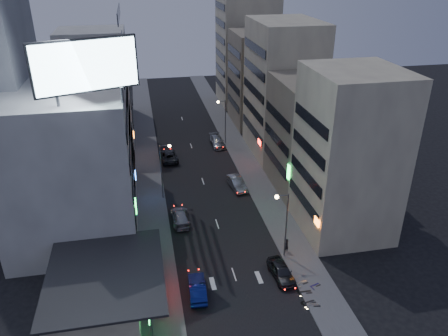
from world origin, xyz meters
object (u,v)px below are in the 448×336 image
object	(u,v)px
parked_car_right_mid	(237,183)
parked_car_left	(169,156)
road_car_blue	(197,288)
parked_car_right_near	(281,271)
parked_car_right_far	(217,141)
scooter_blue	(318,279)
scooter_black_b	(311,286)
scooter_silver_b	(306,276)
person	(286,245)
road_car_silver	(180,217)
scooter_black_a	(314,295)
scooter_silver_a	(320,299)

from	to	relation	value
parked_car_right_mid	parked_car_left	xyz separation A→B (m)	(-9.01, 11.77, -0.02)
road_car_blue	parked_car_left	bearing A→B (deg)	-86.42
parked_car_right_near	parked_car_right_far	distance (m)	36.69
parked_car_right_near	scooter_blue	size ratio (longest dim) A/B	2.84
scooter_black_b	scooter_silver_b	size ratio (longest dim) A/B	0.98
road_car_blue	person	world-z (taller)	person
road_car_silver	scooter_silver_b	bearing A→B (deg)	129.44
parked_car_right_mid	road_car_blue	bearing A→B (deg)	-120.29
road_car_silver	scooter_black_a	distance (m)	20.38
parked_car_right_near	scooter_silver_b	bearing A→B (deg)	-29.54
person	scooter_silver_a	size ratio (longest dim) A/B	0.93
parked_car_right_mid	scooter_silver_a	xyz separation A→B (m)	(2.70, -24.88, -0.13)
parked_car_left	scooter_silver_b	xyz separation A→B (m)	(11.62, -33.19, -0.13)
scooter_black_a	scooter_blue	distance (m)	2.67
road_car_blue	scooter_silver_a	world-z (taller)	road_car_blue
scooter_silver_a	scooter_blue	xyz separation A→B (m)	(1.05, 2.84, -0.07)
scooter_silver_a	scooter_blue	bearing A→B (deg)	-12.13
parked_car_right_near	road_car_silver	bearing A→B (deg)	121.26
parked_car_right_mid	parked_car_right_near	bearing A→B (deg)	-96.87
parked_car_left	scooter_silver_b	size ratio (longest dim) A/B	3.17
parked_car_right_mid	scooter_blue	size ratio (longest dim) A/B	3.00
parked_car_right_far	scooter_black_b	world-z (taller)	parked_car_right_far
person	road_car_blue	bearing A→B (deg)	-2.41
road_car_blue	person	distance (m)	12.03
parked_car_left	parked_car_right_far	world-z (taller)	parked_car_left
parked_car_right_far	scooter_silver_a	xyz separation A→B (m)	(2.61, -41.24, -0.10)
parked_car_right_near	scooter_black_a	bearing A→B (deg)	-66.82
parked_car_right_far	scooter_silver_b	bearing A→B (deg)	-87.42
scooter_black_a	scooter_silver_a	bearing A→B (deg)	-157.95
road_car_silver	scooter_silver_b	xyz separation A→B (m)	(11.74, -13.95, -0.10)
parked_car_right_mid	road_car_silver	xyz separation A→B (m)	(-9.12, -7.47, -0.05)
road_car_blue	parked_car_right_near	bearing A→B (deg)	-171.64
parked_car_left	scooter_black_b	world-z (taller)	parked_car_left
road_car_blue	road_car_silver	size ratio (longest dim) A/B	0.89
road_car_silver	scooter_silver_b	world-z (taller)	road_car_silver
parked_car_right_far	scooter_silver_a	size ratio (longest dim) A/B	2.91
parked_car_right_mid	parked_car_left	distance (m)	14.82
road_car_silver	parked_car_right_far	bearing A→B (deg)	-111.77
parked_car_right_far	parked_car_right_near	bearing A→B (deg)	-91.00
parked_car_right_far	road_car_silver	world-z (taller)	parked_car_right_far
scooter_blue	scooter_black_b	xyz separation A→B (m)	(-1.18, -0.92, 0.04)
parked_car_right_mid	parked_car_right_far	world-z (taller)	parked_car_right_mid
scooter_black_a	parked_car_left	bearing A→B (deg)	8.50
scooter_silver_a	person	bearing A→B (deg)	11.84
person	scooter_black_b	bearing A→B (deg)	67.45
parked_car_right_mid	person	world-z (taller)	person
scooter_blue	parked_car_left	bearing A→B (deg)	2.83
parked_car_left	scooter_black_a	bearing A→B (deg)	103.84
parked_car_left	road_car_silver	world-z (taller)	parked_car_left
scooter_black_a	road_car_blue	bearing A→B (deg)	65.21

